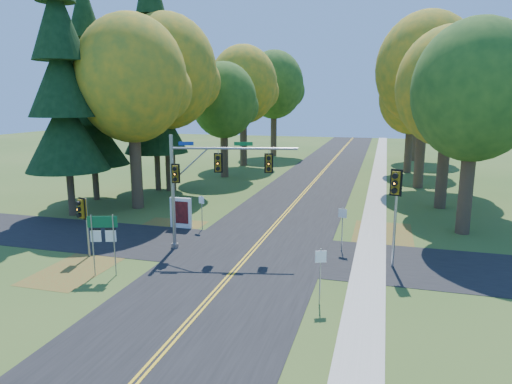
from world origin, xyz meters
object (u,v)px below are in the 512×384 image
(route_sign_cluster, at_px, (103,233))
(info_kiosk, at_px, (181,213))
(east_signal_pole, at_px, (396,194))
(traffic_mast, at_px, (204,177))

(route_sign_cluster, bearing_deg, info_kiosk, 72.91)
(east_signal_pole, bearing_deg, info_kiosk, 179.61)
(east_signal_pole, distance_m, route_sign_cluster, 13.80)
(east_signal_pole, relative_size, info_kiosk, 2.48)
(traffic_mast, distance_m, info_kiosk, 5.52)
(route_sign_cluster, bearing_deg, east_signal_pole, 2.59)
(traffic_mast, bearing_deg, route_sign_cluster, -134.34)
(traffic_mast, relative_size, route_sign_cluster, 2.30)
(traffic_mast, relative_size, info_kiosk, 3.42)
(east_signal_pole, distance_m, info_kiosk, 13.70)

